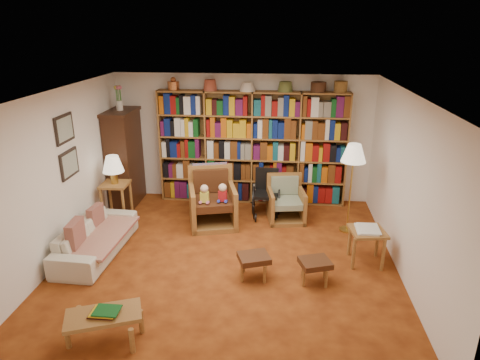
# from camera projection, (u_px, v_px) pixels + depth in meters

# --- Properties ---
(floor) EXTENTS (5.00, 5.00, 0.00)m
(floor) POSITION_uv_depth(u_px,v_px,m) (228.00, 259.00, 6.52)
(floor) COLOR #994917
(floor) RESTS_ON ground
(ceiling) EXTENTS (5.00, 5.00, 0.00)m
(ceiling) POSITION_uv_depth(u_px,v_px,m) (226.00, 94.00, 5.66)
(ceiling) COLOR white
(ceiling) RESTS_ON wall_back
(wall_back) EXTENTS (5.00, 0.00, 5.00)m
(wall_back) POSITION_uv_depth(u_px,v_px,m) (243.00, 138.00, 8.43)
(wall_back) COLOR white
(wall_back) RESTS_ON floor
(wall_front) EXTENTS (5.00, 0.00, 5.00)m
(wall_front) POSITION_uv_depth(u_px,v_px,m) (191.00, 280.00, 3.76)
(wall_front) COLOR white
(wall_front) RESTS_ON floor
(wall_left) EXTENTS (0.00, 5.00, 5.00)m
(wall_left) POSITION_uv_depth(u_px,v_px,m) (59.00, 176.00, 6.32)
(wall_left) COLOR white
(wall_left) RESTS_ON floor
(wall_right) EXTENTS (0.00, 5.00, 5.00)m
(wall_right) POSITION_uv_depth(u_px,v_px,m) (407.00, 188.00, 5.86)
(wall_right) COLOR white
(wall_right) RESTS_ON floor
(bookshelf) EXTENTS (3.60, 0.30, 2.42)m
(bookshelf) POSITION_uv_depth(u_px,v_px,m) (252.00, 145.00, 8.28)
(bookshelf) COLOR #A27732
(bookshelf) RESTS_ON floor
(curio_cabinet) EXTENTS (0.50, 0.95, 2.40)m
(curio_cabinet) POSITION_uv_depth(u_px,v_px,m) (125.00, 157.00, 8.27)
(curio_cabinet) COLOR #3A1C0F
(curio_cabinet) RESTS_ON floor
(framed_pictures) EXTENTS (0.03, 0.52, 0.97)m
(framed_pictures) POSITION_uv_depth(u_px,v_px,m) (67.00, 147.00, 6.47)
(framed_pictures) COLOR black
(framed_pictures) RESTS_ON wall_left
(sofa) EXTENTS (1.78, 0.75, 0.51)m
(sofa) POSITION_uv_depth(u_px,v_px,m) (96.00, 238.00, 6.61)
(sofa) COLOR beige
(sofa) RESTS_ON floor
(sofa_throw) EXTENTS (0.84, 1.48, 0.04)m
(sofa_throw) POSITION_uv_depth(u_px,v_px,m) (99.00, 236.00, 6.59)
(sofa_throw) COLOR beige
(sofa_throw) RESTS_ON sofa
(cushion_left) EXTENTS (0.15, 0.36, 0.35)m
(cushion_left) POSITION_uv_depth(u_px,v_px,m) (96.00, 217.00, 6.88)
(cushion_left) COLOR maroon
(cushion_left) RESTS_ON sofa
(cushion_right) EXTENTS (0.16, 0.42, 0.42)m
(cushion_right) POSITION_uv_depth(u_px,v_px,m) (76.00, 237.00, 6.22)
(cushion_right) COLOR maroon
(cushion_right) RESTS_ON sofa
(side_table_lamp) EXTENTS (0.48, 0.48, 0.72)m
(side_table_lamp) POSITION_uv_depth(u_px,v_px,m) (116.00, 193.00, 7.62)
(side_table_lamp) COLOR #A27732
(side_table_lamp) RESTS_ON floor
(table_lamp) EXTENTS (0.37, 0.37, 0.51)m
(table_lamp) POSITION_uv_depth(u_px,v_px,m) (113.00, 165.00, 7.44)
(table_lamp) COLOR gold
(table_lamp) RESTS_ON side_table_lamp
(armchair_leather) EXTENTS (1.00, 1.02, 1.02)m
(armchair_leather) POSITION_uv_depth(u_px,v_px,m) (214.00, 201.00, 7.61)
(armchair_leather) COLOR #A27732
(armchair_leather) RESTS_ON floor
(armchair_sage) EXTENTS (0.75, 0.77, 0.80)m
(armchair_sage) POSITION_uv_depth(u_px,v_px,m) (286.00, 202.00, 7.80)
(armchair_sage) COLOR #A27732
(armchair_sage) RESTS_ON floor
(wheelchair) EXTENTS (0.50, 0.70, 0.87)m
(wheelchair) POSITION_uv_depth(u_px,v_px,m) (266.00, 194.00, 7.93)
(wheelchair) COLOR black
(wheelchair) RESTS_ON floor
(floor_lamp) EXTENTS (0.41, 0.41, 1.55)m
(floor_lamp) POSITION_uv_depth(u_px,v_px,m) (354.00, 157.00, 6.96)
(floor_lamp) COLOR gold
(floor_lamp) RESTS_ON floor
(side_table_papers) EXTENTS (0.56, 0.56, 0.57)m
(side_table_papers) POSITION_uv_depth(u_px,v_px,m) (367.00, 235.00, 6.27)
(side_table_papers) COLOR #A27732
(side_table_papers) RESTS_ON floor
(footstool_a) EXTENTS (0.51, 0.47, 0.35)m
(footstool_a) POSITION_uv_depth(u_px,v_px,m) (254.00, 259.00, 5.95)
(footstool_a) COLOR #482113
(footstool_a) RESTS_ON floor
(footstool_b) EXTENTS (0.49, 0.45, 0.34)m
(footstool_b) POSITION_uv_depth(u_px,v_px,m) (315.00, 264.00, 5.84)
(footstool_b) COLOR #482113
(footstool_b) RESTS_ON floor
(coffee_table) EXTENTS (0.91, 0.68, 0.41)m
(coffee_table) POSITION_uv_depth(u_px,v_px,m) (104.00, 317.00, 4.74)
(coffee_table) COLOR #A27732
(coffee_table) RESTS_ON floor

